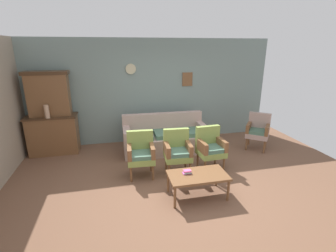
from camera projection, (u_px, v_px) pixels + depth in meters
name	position (u px, v px, depth m)	size (l,w,h in m)	color
ground_plane	(180.00, 188.00, 4.53)	(7.68, 7.68, 0.00)	brown
wall_back_with_decor	(154.00, 91.00, 6.56)	(6.40, 0.09, 2.70)	gray
side_cabinet	(54.00, 134.00, 5.94)	(1.16, 0.55, 0.93)	brown
cabinet_upper_hutch	(49.00, 93.00, 5.71)	(0.99, 0.38, 1.03)	brown
vase_on_cabinet	(47.00, 112.00, 5.57)	(0.11, 0.11, 0.30)	tan
floral_couch	(165.00, 138.00, 6.09)	(2.03, 0.83, 0.90)	tan
armchair_near_couch_end	(141.00, 152.00, 4.85)	(0.55, 0.52, 0.90)	#849947
armchair_row_middle	(177.00, 150.00, 4.96)	(0.55, 0.52, 0.90)	#849947
armchair_near_cabinet	(210.00, 146.00, 5.13)	(0.55, 0.52, 0.90)	#849947
wingback_chair_by_fireplace	(258.00, 130.00, 6.17)	(0.71, 0.71, 0.90)	tan
coffee_table	(198.00, 177.00, 4.18)	(1.00, 0.56, 0.42)	brown
book_stack_on_table	(187.00, 172.00, 4.19)	(0.15, 0.10, 0.06)	#B954A9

